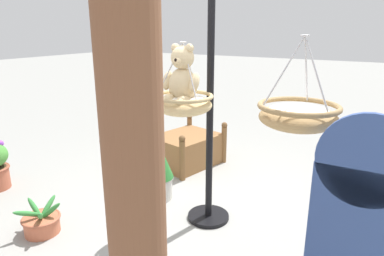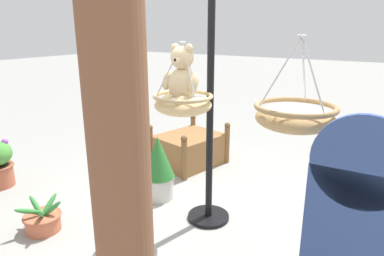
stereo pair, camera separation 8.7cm
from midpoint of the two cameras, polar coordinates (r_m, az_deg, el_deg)
The scene contains 11 objects.
ground_plane at distance 3.85m, azimuth 1.52°, elevation -14.42°, with size 40.00×40.00×0.00m, color gray.
display_pole_central at distance 3.50m, azimuth 3.62°, elevation -4.92°, with size 0.44×0.44×2.30m.
hanging_basket_with_teddy at distance 3.20m, azimuth -0.72°, elevation 4.14°, with size 0.56×0.56×0.67m.
teddy_bear at distance 3.14m, azimuth -0.99°, elevation 8.26°, with size 0.37×0.33×0.54m.
hanging_basket_left_high at distance 2.42m, azimuth 17.76°, elevation 1.94°, with size 0.55×0.55×0.63m.
greenhouse_pillar_right at distance 1.41m, azimuth -9.74°, elevation -12.33°, with size 0.45×0.45×2.70m.
wooden_planter_box at distance 5.10m, azimuth 0.00°, elevation -3.37°, with size 0.99×1.11×0.63m.
potted_plant_fern_front at distance 3.84m, azimuth -23.02°, elevation -13.86°, with size 0.42×0.46×0.34m.
potted_plant_small_succulent at distance 4.07m, azimuth -5.00°, elevation -6.52°, with size 0.38×0.38×0.77m.
potted_plant_trailing_ivy at distance 6.51m, azimuth -9.14°, elevation 4.11°, with size 0.35×0.35×1.04m.
display_sign_board at distance 2.26m, azimuth 26.38°, elevation -13.48°, with size 0.56×0.06×1.54m.
Camera 2 is at (-1.72, 2.82, 1.97)m, focal length 32.01 mm.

